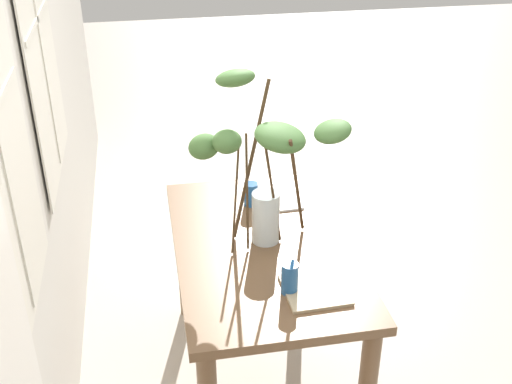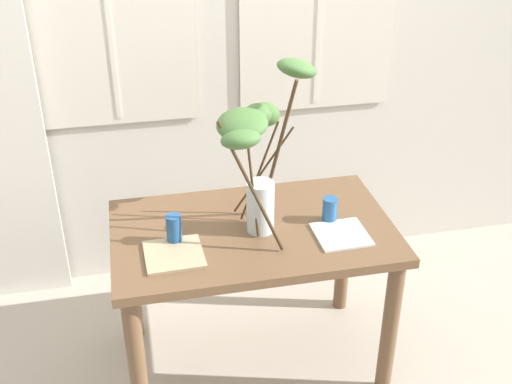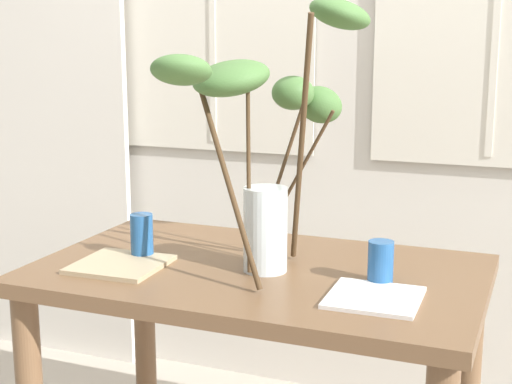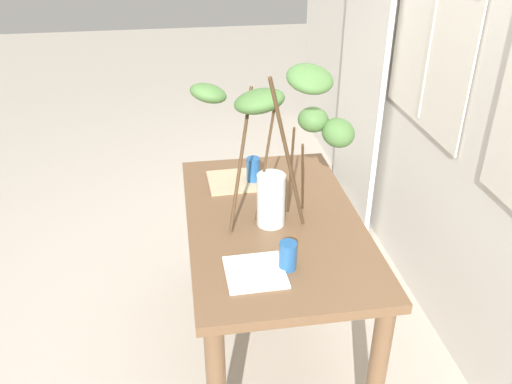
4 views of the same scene
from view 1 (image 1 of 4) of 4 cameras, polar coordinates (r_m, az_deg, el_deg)
name	(u,v)px [view 1 (image 1 of 4)]	position (r m, az deg, el deg)	size (l,w,h in m)	color
ground	(262,376)	(3.17, 0.50, -16.08)	(14.00, 14.00, 0.00)	#B7AD9E
back_wall_with_windows	(2,92)	(2.37, -21.68, 8.29)	(5.96, 0.14, 2.97)	beige
dining_table	(262,269)	(2.76, 0.56, -6.90)	(1.19, 0.73, 0.75)	brown
vase_with_branches	(261,157)	(2.52, 0.41, 3.18)	(0.50, 0.65, 0.72)	silver
drinking_glass_blue_left	(290,278)	(2.39, 3.02, -7.67)	(0.06, 0.06, 0.13)	#235693
drinking_glass_blue_right	(251,194)	(2.94, -0.45, -0.19)	(0.06, 0.06, 0.11)	#235693
plate_square_left	(315,290)	(2.44, 5.27, -8.66)	(0.23, 0.23, 0.01)	tan
plate_square_right	(276,200)	(3.00, 1.80, -0.70)	(0.21, 0.21, 0.01)	white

